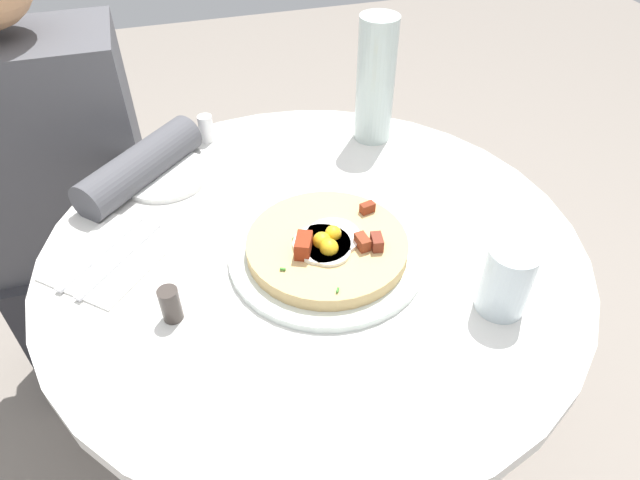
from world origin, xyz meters
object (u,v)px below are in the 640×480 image
bread_plate (166,175)px  salt_shaker (206,128)px  dining_table (314,314)px  pizza_plate (327,254)px  breakfast_pizza (327,245)px  water_bottle (376,81)px  water_glass (507,280)px  pepper_shaker (170,304)px  fork (120,259)px  knife (102,252)px  person_seated (71,225)px

bread_plate → salt_shaker: (0.09, 0.11, 0.02)m
dining_table → pizza_plate: bearing=-73.6°
breakfast_pizza → water_bottle: 0.38m
water_glass → pepper_shaker: bearing=166.0°
bread_plate → fork: size_ratio=0.88×
bread_plate → water_bottle: 0.42m
dining_table → knife: bearing=168.5°
water_bottle → pepper_shaker: bearing=-139.5°
breakfast_pizza → salt_shaker: size_ratio=4.60×
knife → pepper_shaker: pepper_shaker is taller
pizza_plate → pepper_shaker: size_ratio=5.66×
water_bottle → breakfast_pizza: bearing=-121.4°
person_seated → breakfast_pizza: size_ratio=4.67×
bread_plate → water_bottle: bearing=3.7°
breakfast_pizza → salt_shaker: bearing=108.1°
water_glass → pepper_shaker: 0.45m
water_glass → water_bottle: 0.48m
person_seated → water_bottle: size_ratio=4.76×
person_seated → bread_plate: 0.38m
dining_table → water_bottle: bearing=53.6°
knife → pepper_shaker: size_ratio=3.41×
knife → water_glass: bearing=-74.3°
knife → salt_shaker: size_ratio=3.40×
pizza_plate → fork: (-0.30, 0.08, 0.00)m
breakfast_pizza → water_bottle: bearing=58.6°
water_bottle → pizza_plate: bearing=-121.5°
pizza_plate → bread_plate: size_ratio=1.89×
dining_table → salt_shaker: salt_shaker is taller
knife → pepper_shaker: 0.18m
pizza_plate → knife: (-0.33, 0.10, 0.00)m
pizza_plate → knife: 0.34m
dining_table → salt_shaker: (-0.12, 0.35, 0.20)m
breakfast_pizza → knife: breakfast_pizza is taller
water_bottle → knife: bearing=-158.3°
bread_plate → salt_shaker: salt_shaker is taller
person_seated → salt_shaker: 0.42m
dining_table → pepper_shaker: (-0.23, -0.09, 0.20)m
person_seated → breakfast_pizza: bearing=-47.2°
water_glass → salt_shaker: water_glass is taller
dining_table → pizza_plate: (0.01, -0.04, 0.18)m
dining_table → breakfast_pizza: bearing=-74.2°
breakfast_pizza → water_bottle: size_ratio=1.02×
salt_shaker → knife: bearing=-125.2°
pizza_plate → breakfast_pizza: 0.02m
breakfast_pizza → salt_shaker: (-0.13, 0.39, 0.00)m
bread_plate → pepper_shaker: bearing=-93.2°
dining_table → bread_plate: bread_plate is taller
breakfast_pizza → bread_plate: 0.36m
breakfast_pizza → pepper_shaker: breakfast_pizza is taller
person_seated → knife: size_ratio=6.31×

